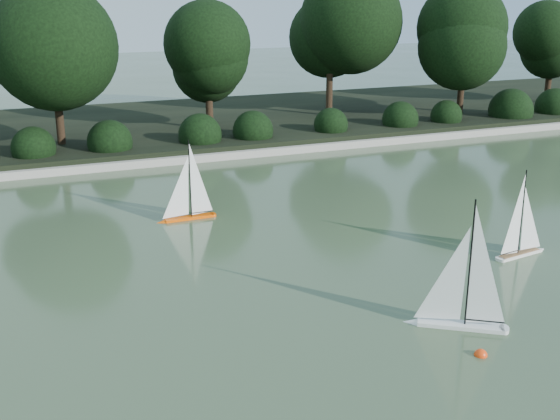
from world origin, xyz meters
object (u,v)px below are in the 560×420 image
sailboat_white_a (454,306)px  sailboat_orange (184,207)px  sailboat_white_b (524,241)px  race_buoy (481,355)px

sailboat_white_a → sailboat_orange: sailboat_white_a is taller
sailboat_white_b → race_buoy: sailboat_white_b is taller
sailboat_white_a → race_buoy: size_ratio=11.56×
sailboat_orange → race_buoy: bearing=-73.2°
sailboat_white_a → sailboat_orange: (-1.97, 5.37, -0.04)m
sailboat_white_b → sailboat_orange: size_ratio=0.96×
sailboat_white_a → sailboat_white_b: size_ratio=1.19×
sailboat_white_a → sailboat_orange: bearing=110.2°
sailboat_white_b → race_buoy: (-2.63, -2.36, -0.23)m
sailboat_white_b → race_buoy: bearing=-138.1°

